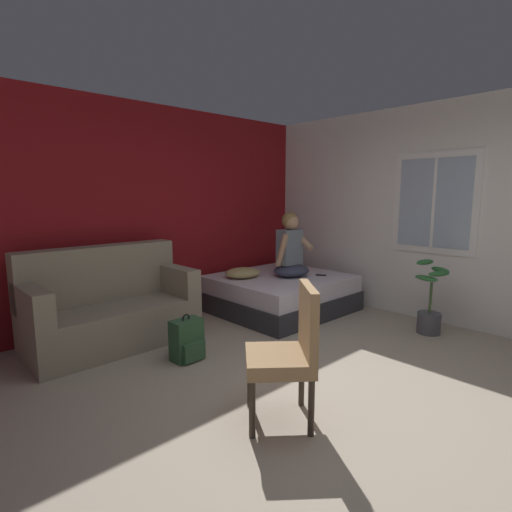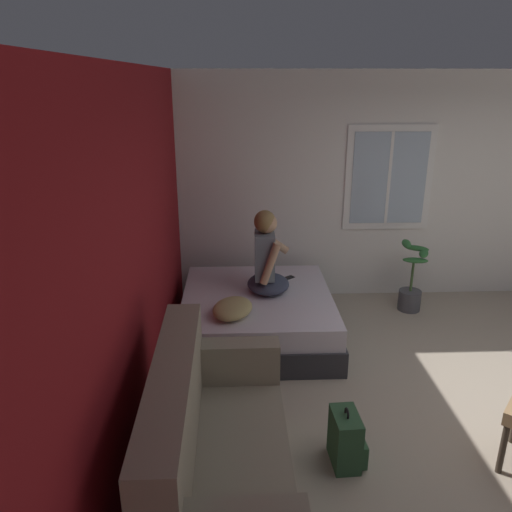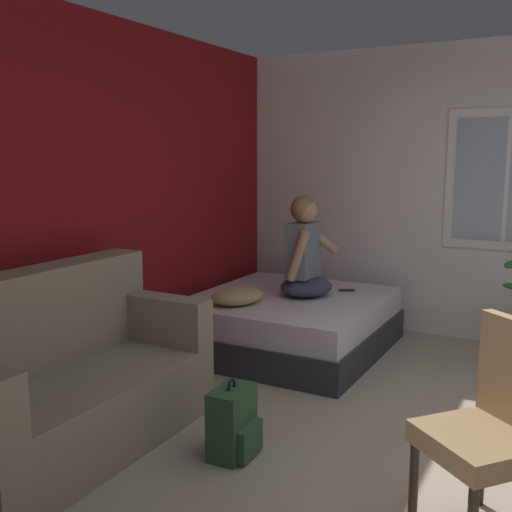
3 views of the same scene
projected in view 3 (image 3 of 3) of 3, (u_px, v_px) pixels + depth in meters
wall_back_accent at (75, 205)px, 4.26m from camera, size 10.13×0.16×2.70m
bed at (289, 323)px, 5.28m from camera, size 1.71×1.59×0.48m
couch at (66, 381)px, 3.49m from camera, size 1.71×0.84×1.04m
side_chair at (494, 423)px, 2.63m from camera, size 0.65×0.65×0.98m
person_seated at (305, 255)px, 5.22m from camera, size 0.53×0.46×0.88m
backpack at (233, 423)px, 3.40m from camera, size 0.31×0.24×0.46m
throw_pillow at (238, 296)px, 4.95m from camera, size 0.57×0.50×0.14m
cell_phone at (346, 290)px, 5.45m from camera, size 0.14×0.16×0.01m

